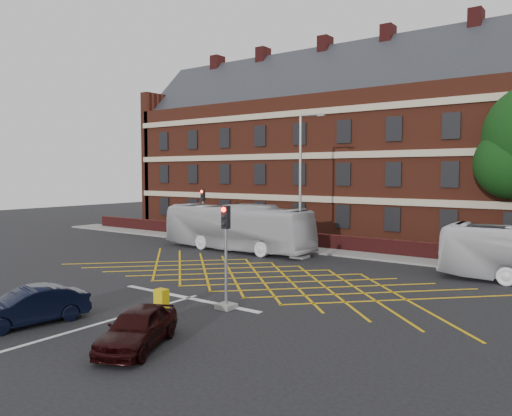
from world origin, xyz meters
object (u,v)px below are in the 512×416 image
Objects in this scene: car_maroon at (138,328)px; bus_left at (237,227)px; car_navy at (29,306)px; traffic_light_far at (203,221)px; direction_signs at (187,223)px; street_lamp at (301,209)px; utility_cabinet at (161,301)px; traffic_light_near at (226,266)px.

bus_left is at bearing 94.44° from car_maroon.
car_navy reaches higher than car_maroon.
direction_signs is at bearing 165.24° from traffic_light_far.
bus_left is at bearing 179.70° from street_lamp.
street_lamp is 9.56× the size of utility_cabinet.
bus_left reaches higher than direction_signs.
car_navy is 0.45× the size of street_lamp.
traffic_light_far is at bearing 171.33° from street_lamp.
traffic_light_near reaches higher than car_navy.
car_navy reaches higher than utility_cabinet.
car_navy is at bearing -163.80° from bus_left.
car_maroon is at bearing -75.49° from street_lamp.
car_maroon is at bearing -52.71° from traffic_light_far.
bus_left is at bearing 117.87° from utility_cabinet.
bus_left reaches higher than utility_cabinet.
car_navy is 0.97× the size of traffic_light_far.
street_lamp is at bearing -88.82° from bus_left.
direction_signs reaches higher than car_maroon.
direction_signs is at bearing 170.13° from street_lamp.
traffic_light_near is at bearing -141.73° from bus_left.
utility_cabinet is at bearing 100.94° from car_maroon.
traffic_light_near is 1.00× the size of traffic_light_far.
car_navy is 5.19m from car_maroon.
traffic_light_near is 1.94× the size of direction_signs.
street_lamp is (-4.57, 17.67, 2.59)m from car_maroon.
street_lamp is at bearing 98.10° from car_navy.
car_navy is 23.76m from direction_signs.
utility_cabinet is at bearing -81.11° from street_lamp.
traffic_light_far reaches higher than car_navy.
traffic_light_far is 10.27m from street_lamp.
car_maroon is at bearing -49.37° from direction_signs.
street_lamp is at bearing 98.89° from utility_cabinet.
direction_signs is (-17.02, 19.83, 0.72)m from car_maroon.
direction_signs is 2.25× the size of utility_cabinet.
car_maroon is 0.91× the size of traffic_light_far.
traffic_light_far is 0.46× the size of street_lamp.
utility_cabinet is at bearing -150.65° from bus_left.
street_lamp is (0.57, 18.40, 2.57)m from car_navy.
direction_signs reaches higher than utility_cabinet.
traffic_light_near is at bearing -45.01° from traffic_light_far.
traffic_light_near reaches higher than car_maroon.
traffic_light_far is (-14.62, 19.20, 1.10)m from car_maroon.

